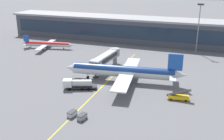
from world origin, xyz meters
TOP-DOWN VIEW (x-y plane):
  - ground_plane at (0.00, 0.00)m, footprint 700.00×700.00m
  - apron_lead_in_line at (1.50, 2.00)m, footprint 0.64×80.00m
  - terminal_building at (16.00, 66.58)m, footprint 190.16×17.16m
  - main_airliner at (6.91, 7.97)m, footprint 42.09×33.62m
  - jet_bridge at (-3.26, 17.84)m, footprint 4.98×21.18m
  - fuel_tanker at (-5.09, -3.24)m, footprint 10.96×6.29m
  - belt_loader at (26.37, -0.10)m, footprint 7.02×2.77m
  - baggage_cart_0 at (1.55, -19.65)m, footprint 2.01×2.87m
  - baggage_cart_1 at (4.70, -20.19)m, footprint 2.01×2.87m
  - commuter_jet_far at (-42.53, 36.97)m, footprint 27.00×21.74m
  - apron_light_mast_0 at (27.97, 54.62)m, footprint 2.80×0.50m

SIDE VIEW (x-z plane):
  - ground_plane at x=0.00m, z-range 0.00..0.00m
  - apron_lead_in_line at x=1.50m, z-range 0.00..0.01m
  - baggage_cart_0 at x=1.55m, z-range 0.04..1.52m
  - baggage_cart_1 at x=4.70m, z-range 0.04..1.52m
  - belt_loader at x=26.37m, z-range -0.75..2.73m
  - fuel_tanker at x=-5.09m, z-range 0.12..3.37m
  - commuter_jet_far at x=-42.53m, z-range -1.03..5.45m
  - main_airliner at x=6.91m, z-range -1.70..9.23m
  - jet_bridge at x=-3.26m, z-range 1.55..8.02m
  - terminal_building at x=16.00m, z-range 0.02..13.29m
  - apron_light_mast_0 at x=27.97m, z-range 1.97..24.77m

